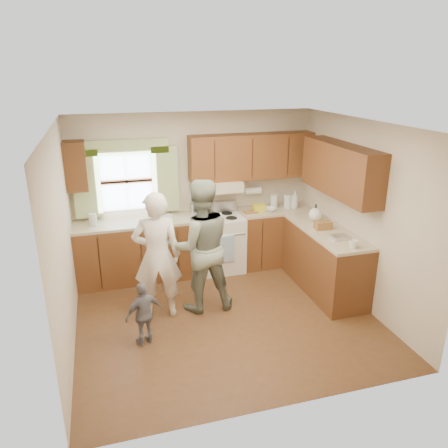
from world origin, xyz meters
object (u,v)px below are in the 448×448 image
object	(u,v)px
stove	(218,242)
woman_left	(157,256)
child	(144,314)
woman_right	(201,246)

from	to	relation	value
stove	woman_left	bearing A→B (deg)	-134.20
stove	woman_left	distance (m)	1.65
stove	child	xyz separation A→B (m)	(-1.38, -1.75, -0.07)
woman_left	child	size ratio (longest dim) A/B	2.14
woman_right	child	xyz separation A→B (m)	(-0.84, -0.64, -0.50)
woman_left	child	world-z (taller)	woman_left
stove	child	bearing A→B (deg)	-128.21
stove	woman_left	xyz separation A→B (m)	(-1.12, -1.15, 0.38)
stove	woman_left	size ratio (longest dim) A/B	0.63
woman_right	child	bearing A→B (deg)	37.76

